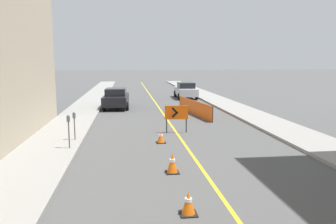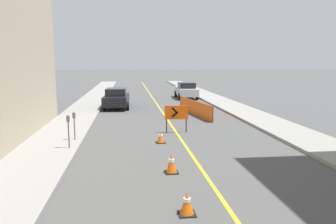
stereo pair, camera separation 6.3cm
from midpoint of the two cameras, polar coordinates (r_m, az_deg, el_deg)
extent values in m
cube|color=gold|center=(26.30, -1.69, 0.80)|extent=(0.12, 66.21, 0.01)
cube|color=gray|center=(26.39, -14.33, 0.71)|extent=(2.52, 66.21, 0.15)
cube|color=gray|center=(27.45, 10.46, 1.14)|extent=(2.52, 66.21, 0.15)
cube|color=black|center=(8.30, 3.33, -17.26)|extent=(0.42, 0.42, 0.03)
cone|color=orange|center=(8.17, 3.35, -15.45)|extent=(0.34, 0.34, 0.55)
cylinder|color=white|center=(8.15, 3.35, -15.03)|extent=(0.17, 0.17, 0.09)
cube|color=black|center=(11.05, 0.58, -10.45)|extent=(0.44, 0.44, 0.03)
cone|color=orange|center=(10.95, 0.59, -8.82)|extent=(0.35, 0.35, 0.63)
cylinder|color=white|center=(10.92, 0.59, -8.44)|extent=(0.18, 0.18, 0.10)
cube|color=black|center=(14.94, -1.36, -5.32)|extent=(0.43, 0.43, 0.03)
cone|color=orange|center=(14.88, -1.37, -4.33)|extent=(0.34, 0.34, 0.50)
cylinder|color=white|center=(14.87, -1.37, -4.11)|extent=(0.18, 0.18, 0.08)
cube|color=#EF560C|center=(16.85, 1.39, -0.08)|extent=(1.21, 0.16, 0.71)
cube|color=black|center=(16.79, 1.10, 0.23)|extent=(0.34, 0.05, 0.34)
cube|color=black|center=(16.82, 1.10, -0.44)|extent=(0.34, 0.05, 0.34)
cylinder|color=black|center=(16.91, -0.34, -2.48)|extent=(0.06, 0.06, 0.70)
cylinder|color=black|center=(17.06, 3.08, -2.39)|extent=(0.06, 0.06, 0.70)
cube|color=#EF560C|center=(22.75, 4.49, 0.78)|extent=(1.02, 6.25, 0.99)
cylinder|color=#262626|center=(19.85, 7.71, -0.45)|extent=(0.05, 0.05, 0.99)
cylinder|color=#262626|center=(25.71, 2.01, 1.72)|extent=(0.05, 0.05, 0.99)
cube|color=black|center=(26.16, -9.09, 2.15)|extent=(2.03, 4.39, 0.72)
cube|color=black|center=(25.88, -9.14, 3.49)|extent=(1.63, 2.02, 0.55)
cylinder|color=black|center=(27.57, -10.76, 1.68)|extent=(0.25, 0.65, 0.64)
cylinder|color=black|center=(27.51, -7.20, 1.75)|extent=(0.25, 0.65, 0.64)
cylinder|color=black|center=(24.93, -11.13, 0.93)|extent=(0.25, 0.65, 0.64)
cylinder|color=black|center=(24.87, -7.20, 1.01)|extent=(0.25, 0.65, 0.64)
cube|color=#B7B7BC|center=(32.99, 3.03, 3.60)|extent=(1.84, 4.31, 0.72)
cube|color=black|center=(32.72, 3.10, 4.67)|extent=(1.55, 1.95, 0.55)
cylinder|color=black|center=(34.19, 1.21, 3.19)|extent=(0.23, 0.64, 0.64)
cylinder|color=black|center=(34.48, 4.03, 3.21)|extent=(0.23, 0.64, 0.64)
cylinder|color=black|center=(31.57, 1.92, 2.72)|extent=(0.23, 0.64, 0.64)
cylinder|color=black|center=(31.88, 4.96, 2.75)|extent=(0.23, 0.64, 0.64)
cylinder|color=#4C4C51|center=(13.98, -16.98, -3.83)|extent=(0.05, 0.05, 1.10)
cube|color=#565B60|center=(13.85, -17.11, -1.17)|extent=(0.12, 0.10, 0.22)
sphere|color=#565B60|center=(13.83, -17.13, -0.72)|extent=(0.11, 0.11, 0.11)
cylinder|color=#4C4C51|center=(15.40, -16.07, -2.85)|extent=(0.05, 0.05, 0.99)
cube|color=#565B60|center=(15.29, -16.16, -0.62)|extent=(0.12, 0.10, 0.22)
sphere|color=#565B60|center=(15.27, -16.18, -0.21)|extent=(0.11, 0.11, 0.11)
camera|label=1|loc=(0.03, -90.10, -0.02)|focal=35.00mm
camera|label=2|loc=(0.03, 89.90, 0.02)|focal=35.00mm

